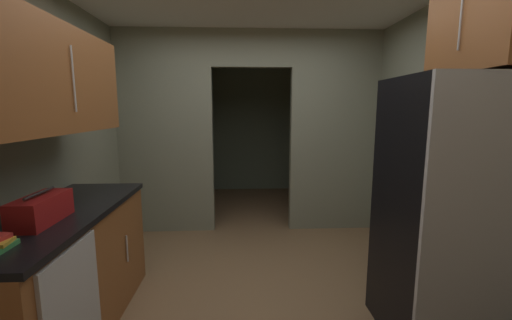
# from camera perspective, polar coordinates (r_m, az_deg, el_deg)

# --- Properties ---
(ground) EXTENTS (20.00, 20.00, 0.00)m
(ground) POSITION_cam_1_polar(r_m,az_deg,el_deg) (2.94, 0.04, -23.84)
(ground) COLOR brown
(kitchen_partition) EXTENTS (3.34, 0.12, 2.57)m
(kitchen_partition) POSITION_cam_1_polar(r_m,az_deg,el_deg) (4.18, -1.22, 5.78)
(kitchen_partition) COLOR gray
(kitchen_partition) RESTS_ON ground
(adjoining_room_shell) EXTENTS (3.34, 2.29, 2.57)m
(adjoining_room_shell) POSITION_cam_1_polar(r_m,az_deg,el_deg) (5.78, -1.56, 5.89)
(adjoining_room_shell) COLOR slate
(adjoining_room_shell) RESTS_ON ground
(refrigerator) EXTENTS (0.74, 0.74, 1.80)m
(refrigerator) POSITION_cam_1_polar(r_m,az_deg,el_deg) (2.55, 30.58, -8.04)
(refrigerator) COLOR black
(refrigerator) RESTS_ON ground
(lower_cabinet_run) EXTENTS (0.63, 1.67, 0.91)m
(lower_cabinet_run) POSITION_cam_1_polar(r_m,az_deg,el_deg) (2.71, -30.95, -17.09)
(lower_cabinet_run) COLOR brown
(lower_cabinet_run) RESTS_ON ground
(upper_cabinet_counterside) EXTENTS (0.36, 1.50, 0.68)m
(upper_cabinet_counterside) POSITION_cam_1_polar(r_m,az_deg,el_deg) (2.47, -33.44, 11.88)
(upper_cabinet_counterside) COLOR brown
(upper_cabinet_fridgeside) EXTENTS (0.36, 0.81, 0.72)m
(upper_cabinet_fridgeside) POSITION_cam_1_polar(r_m,az_deg,el_deg) (2.74, 35.84, 19.98)
(upper_cabinet_fridgeside) COLOR brown
(boombox) EXTENTS (0.19, 0.41, 0.19)m
(boombox) POSITION_cam_1_polar(r_m,az_deg,el_deg) (2.35, -33.82, -7.28)
(boombox) COLOR maroon
(boombox) RESTS_ON lower_cabinet_run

